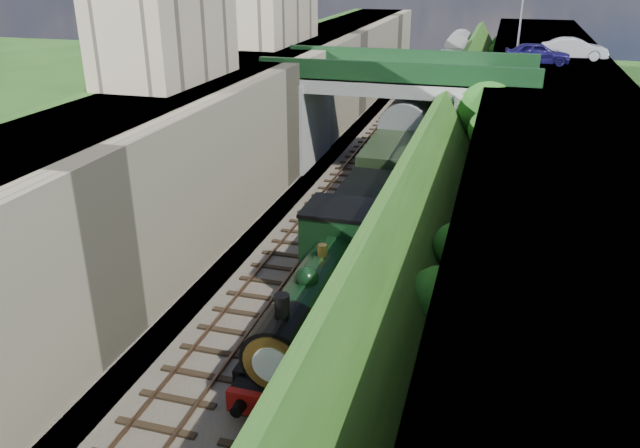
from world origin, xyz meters
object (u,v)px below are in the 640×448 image
(lamppost, at_px, (523,8))
(tender, at_px, (366,222))
(road_bridge, at_px, (407,109))
(locomotive, at_px, (321,294))
(car_silver, at_px, (574,49))
(car_blue, at_px, (537,53))
(tree, at_px, (490,112))

(lamppost, bearing_deg, tender, -106.22)
(road_bridge, bearing_deg, locomotive, -89.27)
(road_bridge, xyz_separation_m, car_silver, (9.95, 8.62, 2.88))
(road_bridge, relative_size, lamppost, 2.67)
(car_blue, height_order, tender, car_blue)
(locomotive, bearing_deg, road_bridge, 90.73)
(car_blue, bearing_deg, road_bridge, 120.09)
(car_blue, bearing_deg, car_silver, -45.53)
(car_blue, relative_size, tender, 0.68)
(car_blue, distance_m, car_silver, 3.96)
(locomotive, bearing_deg, car_blue, 74.28)
(tree, relative_size, car_blue, 1.61)
(lamppost, height_order, locomotive, lamppost)
(lamppost, xyz_separation_m, car_blue, (1.19, -2.44, -2.62))
(car_blue, bearing_deg, lamppost, 19.51)
(car_blue, xyz_separation_m, tender, (-7.20, -18.20, -5.33))
(car_silver, relative_size, locomotive, 0.42)
(car_silver, relative_size, tender, 0.71)
(locomotive, xyz_separation_m, tender, (-0.00, 7.36, -0.27))
(locomotive, bearing_deg, lamppost, 77.90)
(road_bridge, relative_size, locomotive, 1.56)
(tender, bearing_deg, locomotive, -90.00)
(car_silver, bearing_deg, tree, 153.33)
(road_bridge, height_order, lamppost, lamppost)
(road_bridge, xyz_separation_m, locomotive, (0.26, -20.02, -2.18))
(road_bridge, bearing_deg, car_silver, 40.93)
(car_silver, bearing_deg, lamppost, 97.83)
(tree, relative_size, locomotive, 0.65)
(tree, bearing_deg, road_bridge, 155.69)
(tree, distance_m, tender, 11.82)
(tree, bearing_deg, car_blue, 72.32)
(road_bridge, height_order, tender, road_bridge)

